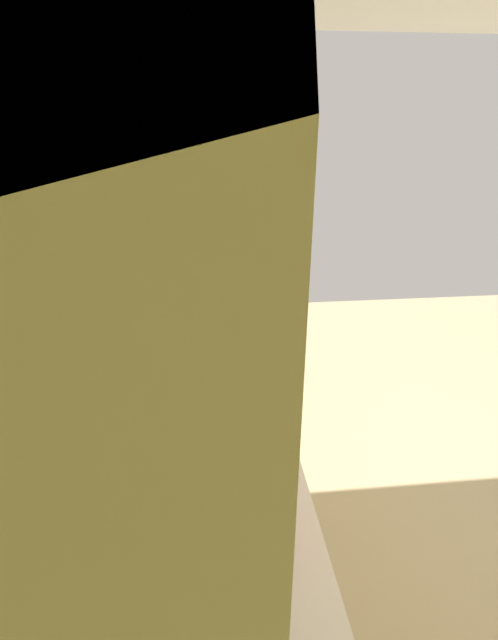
{
  "coord_description": "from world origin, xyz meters",
  "views": [
    {
      "loc": [
        -1.67,
        1.36,
        2.05
      ],
      "look_at": [
        -0.31,
        1.22,
        1.44
      ],
      "focal_mm": 25.69,
      "sensor_mm": 36.0,
      "label": 1
    }
  ],
  "objects_px": {
    "microwave": "(202,307)",
    "kettle": "(256,517)",
    "bowl": "(233,372)",
    "oven_range": "(210,333)"
  },
  "relations": [
    {
      "from": "microwave",
      "to": "kettle",
      "type": "xyz_separation_m",
      "value": [
        -1.38,
        -0.14,
        -0.1
      ]
    },
    {
      "from": "oven_range",
      "to": "microwave",
      "type": "xyz_separation_m",
      "value": [
        -0.97,
        0.05,
        0.61
      ]
    },
    {
      "from": "oven_range",
      "to": "microwave",
      "type": "bearing_deg",
      "value": 176.95
    },
    {
      "from": "microwave",
      "to": "bowl",
      "type": "xyz_separation_m",
      "value": [
        -0.5,
        -0.14,
        -0.13
      ]
    },
    {
      "from": "oven_range",
      "to": "bowl",
      "type": "height_order",
      "value": "oven_range"
    },
    {
      "from": "oven_range",
      "to": "bowl",
      "type": "relative_size",
      "value": 6.22
    },
    {
      "from": "oven_range",
      "to": "kettle",
      "type": "xyz_separation_m",
      "value": [
        -2.35,
        -0.09,
        0.52
      ]
    },
    {
      "from": "oven_range",
      "to": "bowl",
      "type": "distance_m",
      "value": 1.55
    },
    {
      "from": "bowl",
      "to": "kettle",
      "type": "bearing_deg",
      "value": 180.0
    },
    {
      "from": "microwave",
      "to": "kettle",
      "type": "height_order",
      "value": "microwave"
    }
  ]
}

